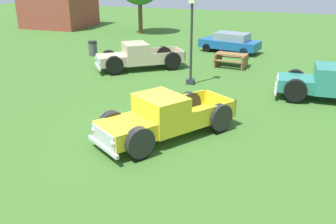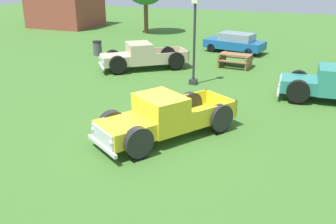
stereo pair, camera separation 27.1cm
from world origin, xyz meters
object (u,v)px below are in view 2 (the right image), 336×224
at_px(pickup_truck_behind_left, 331,85).
at_px(trash_can, 97,48).
at_px(picnic_table, 235,59).
at_px(lamp_post_far, 194,39).
at_px(sedan_distant_b, 235,42).
at_px(pickup_truck_foreground, 159,119).
at_px(pickup_truck_behind_right, 138,57).

relative_size(pickup_truck_behind_left, trash_can, 5.36).
relative_size(picnic_table, trash_can, 2.03).
distance_m(lamp_post_far, trash_can, 9.03).
bearing_deg(sedan_distant_b, pickup_truck_foreground, -88.70).
bearing_deg(pickup_truck_behind_left, sedan_distant_b, 124.78).
bearing_deg(pickup_truck_behind_left, trash_can, 162.66).
relative_size(pickup_truck_behind_left, sedan_distant_b, 1.20).
distance_m(pickup_truck_behind_right, trash_can, 4.72).
bearing_deg(pickup_truck_behind_left, lamp_post_far, 176.77).
xyz_separation_m(pickup_truck_behind_right, lamp_post_far, (3.79, -1.69, 1.56)).
distance_m(pickup_truck_behind_left, pickup_truck_behind_right, 10.31).
bearing_deg(lamp_post_far, trash_can, 152.62).
xyz_separation_m(pickup_truck_foreground, lamp_post_far, (-0.80, 6.57, 1.55)).
height_order(sedan_distant_b, lamp_post_far, lamp_post_far).
xyz_separation_m(lamp_post_far, picnic_table, (1.28, 4.14, -1.79)).
distance_m(sedan_distant_b, trash_can, 9.24).
bearing_deg(picnic_table, lamp_post_far, -107.23).
height_order(pickup_truck_foreground, sedan_distant_b, pickup_truck_foreground).
xyz_separation_m(pickup_truck_foreground, pickup_truck_behind_right, (-4.58, 8.25, -0.01)).
relative_size(pickup_truck_foreground, trash_can, 5.43).
distance_m(pickup_truck_behind_right, picnic_table, 5.63).
relative_size(sedan_distant_b, picnic_table, 2.20).
distance_m(pickup_truck_behind_right, sedan_distant_b, 7.67).
height_order(sedan_distant_b, picnic_table, sedan_distant_b).
bearing_deg(lamp_post_far, picnic_table, 72.77).
bearing_deg(sedan_distant_b, pickup_truck_behind_left, -55.22).
bearing_deg(pickup_truck_behind_right, pickup_truck_behind_left, -11.43).
bearing_deg(picnic_table, pickup_truck_behind_left, -41.72).
xyz_separation_m(picnic_table, trash_can, (-9.14, -0.07, -0.01)).
xyz_separation_m(pickup_truck_behind_right, picnic_table, (5.07, 2.45, -0.23)).
relative_size(lamp_post_far, trash_can, 4.58).
distance_m(pickup_truck_foreground, trash_can, 13.71).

